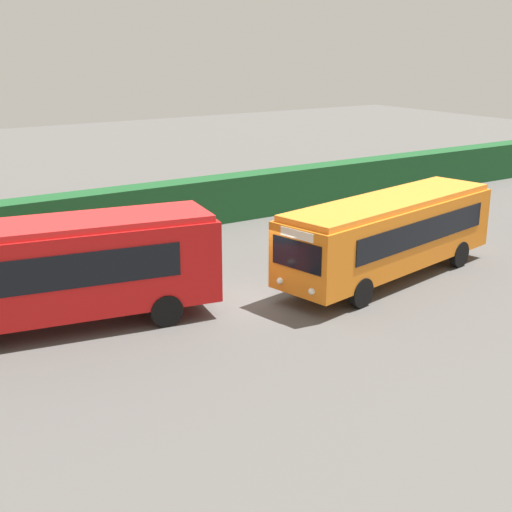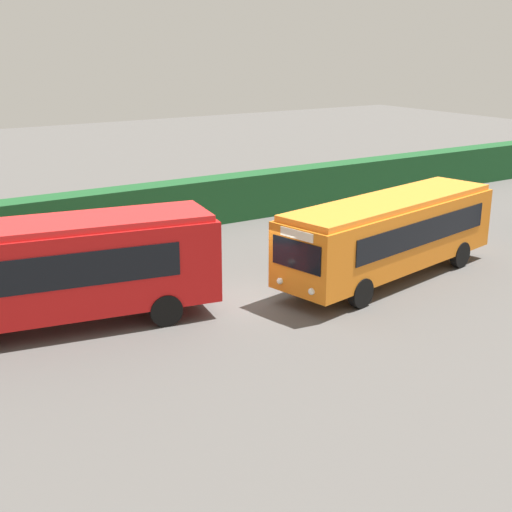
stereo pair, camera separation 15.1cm
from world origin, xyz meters
name	(u,v)px [view 1 (the left image)]	position (x,y,z in m)	size (l,w,h in m)	color
ground_plane	(272,301)	(0.00, 0.00, 0.00)	(105.73, 105.73, 0.00)	#514F4C
bus_red	(58,268)	(-6.53, 1.62, 1.88)	(9.72, 4.08, 3.28)	red
bus_orange	(389,232)	(4.83, -0.35, 1.72)	(10.08, 4.30, 2.96)	orange
hedge_row	(143,210)	(0.00, 10.20, 1.06)	(64.87, 1.34, 2.12)	#1A4C24
traffic_cone	(423,225)	(10.63, 3.48, 0.30)	(0.36, 0.36, 0.60)	orange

